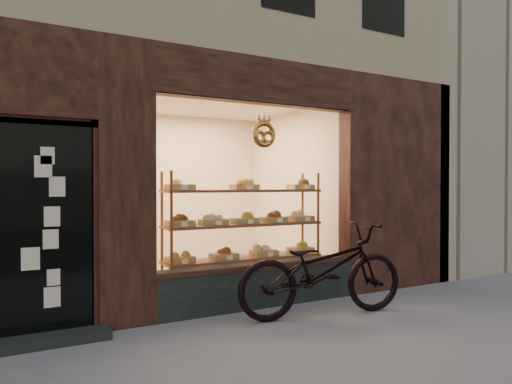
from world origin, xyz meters
TOP-DOWN VIEW (x-y plane):
  - ground at (0.00, 0.00)m, footprint 90.00×90.00m
  - neighbor_right at (9.60, 5.50)m, footprint 12.00×7.00m
  - display_shelf at (0.45, 2.55)m, footprint 2.20×0.45m
  - bicycle at (0.89, 1.41)m, footprint 2.16×1.05m

SIDE VIEW (x-z plane):
  - ground at x=0.00m, z-range 0.00..0.00m
  - bicycle at x=0.89m, z-range 0.00..1.09m
  - display_shelf at x=0.45m, z-range 0.00..1.70m
  - neighbor_right at x=9.60m, z-range 0.00..9.00m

